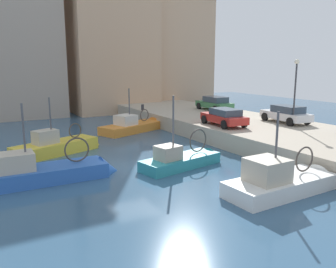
# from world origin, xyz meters

# --- Properties ---
(water_surface) EXTENTS (80.00, 80.00, 0.00)m
(water_surface) POSITION_xyz_m (0.00, 0.00, 0.00)
(water_surface) COLOR #335675
(water_surface) RESTS_ON ground
(quay_wall) EXTENTS (9.00, 56.00, 1.20)m
(quay_wall) POSITION_xyz_m (11.50, 0.00, 0.60)
(quay_wall) COLOR #ADA08C
(quay_wall) RESTS_ON ground
(fishing_boat_teal) EXTENTS (5.82, 2.58, 4.77)m
(fishing_boat_teal) POSITION_xyz_m (2.72, -1.16, 0.12)
(fishing_boat_teal) COLOR teal
(fishing_boat_teal) RESTS_ON ground
(fishing_boat_orange) EXTENTS (6.81, 4.17, 4.64)m
(fishing_boat_orange) POSITION_xyz_m (4.65, 9.92, 0.12)
(fishing_boat_orange) COLOR orange
(fishing_boat_orange) RESTS_ON ground
(fishing_boat_yellow) EXTENTS (6.46, 3.76, 4.45)m
(fishing_boat_yellow) POSITION_xyz_m (-2.74, 5.38, 0.11)
(fishing_boat_yellow) COLOR gold
(fishing_boat_yellow) RESTS_ON ground
(fishing_boat_white) EXTENTS (6.24, 2.32, 4.64)m
(fishing_boat_white) POSITION_xyz_m (4.48, -6.86, 0.17)
(fishing_boat_white) COLOR white
(fishing_boat_white) RESTS_ON ground
(fishing_boat_blue) EXTENTS (6.95, 2.27, 4.78)m
(fishing_boat_blue) POSITION_xyz_m (-4.49, 0.02, 0.14)
(fishing_boat_blue) COLOR #2D60B7
(fishing_boat_blue) RESTS_ON ground
(parked_car_white) EXTENTS (2.19, 4.23, 1.35)m
(parked_car_white) POSITION_xyz_m (13.70, 1.53, 1.89)
(parked_car_white) COLOR silver
(parked_car_white) RESTS_ON quay_wall
(parked_car_green) EXTENTS (2.05, 4.30, 1.36)m
(parked_car_green) POSITION_xyz_m (13.47, 10.36, 1.90)
(parked_car_green) COLOR #387547
(parked_car_green) RESTS_ON quay_wall
(parked_car_red) EXTENTS (2.18, 4.09, 1.27)m
(parked_car_red) POSITION_xyz_m (8.71, 2.90, 1.86)
(parked_car_red) COLOR red
(parked_car_red) RESTS_ON quay_wall
(mooring_bollard_mid) EXTENTS (0.28, 0.28, 0.55)m
(mooring_bollard_mid) POSITION_xyz_m (7.35, 14.00, 1.48)
(mooring_bollard_mid) COLOR #2D2D33
(mooring_bollard_mid) RESTS_ON quay_wall
(quay_streetlamp) EXTENTS (0.36, 0.36, 4.83)m
(quay_streetlamp) POSITION_xyz_m (13.00, 0.25, 4.45)
(quay_streetlamp) COLOR #38383D
(quay_streetlamp) RESTS_ON quay_wall
(waterfront_building_west) EXTENTS (8.79, 7.90, 20.92)m
(waterfront_building_west) POSITION_xyz_m (-2.45, 24.39, 10.48)
(waterfront_building_west) COLOR #A39384
(waterfront_building_west) RESTS_ON ground
(waterfront_building_west_mid) EXTENTS (11.06, 6.79, 14.39)m
(waterfront_building_west_mid) POSITION_xyz_m (16.04, 24.22, 7.22)
(waterfront_building_west_mid) COLOR tan
(waterfront_building_west_mid) RESTS_ON ground
(waterfront_building_east_mid) EXTENTS (10.19, 9.11, 20.75)m
(waterfront_building_east_mid) POSITION_xyz_m (7.80, 24.18, 10.39)
(waterfront_building_east_mid) COLOR tan
(waterfront_building_east_mid) RESTS_ON ground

